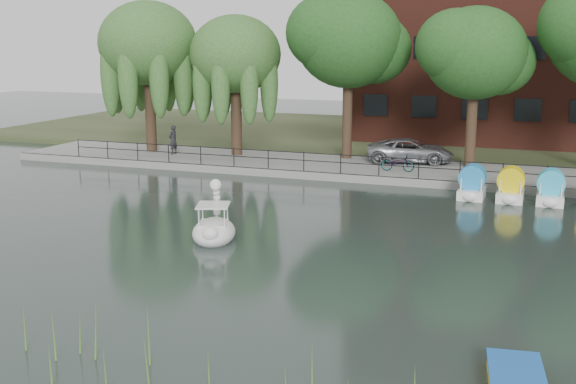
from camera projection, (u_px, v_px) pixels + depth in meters
The scene contains 17 objects.
ground_plane at pixel (235, 250), 24.98m from camera, with size 120.00×120.00×0.00m, color #313F3C.
promenade at pixel (354, 168), 39.63m from camera, with size 40.00×6.00×0.40m, color gray.
kerb at pixel (339, 178), 36.92m from camera, with size 40.00×0.25×0.40m, color gray.
land_strip at pixel (404, 136), 52.49m from camera, with size 60.00×22.00×0.36m, color #47512D.
railing at pixel (341, 159), 36.91m from camera, with size 32.00×0.05×1.00m.
apartment_building at pixel (512, 5), 48.19m from camera, with size 20.00×10.07×18.00m.
willow_left at pixel (148, 44), 43.06m from camera, with size 5.88×5.88×9.01m.
willow_mid at pixel (235, 55), 41.80m from camera, with size 5.32×5.32×8.15m.
broadleaf_center at pixel (349, 41), 40.37m from camera, with size 6.00×6.00×9.25m.
broadleaf_right at pixel (475, 54), 37.70m from camera, with size 5.40×5.40×8.32m.
minivan at pixel (410, 149), 40.06m from camera, with size 5.45×2.50×1.52m, color gray.
bicycle at pixel (398, 162), 37.51m from camera, with size 1.72×0.60×1.00m, color gray.
pedestrian at pixel (173, 138), 42.91m from camera, with size 0.71×0.48×1.98m, color black.
swan_boat at pixel (214, 227), 26.23m from camera, with size 2.28×2.84×2.10m.
pedal_boat_row at pixel (551, 190), 31.90m from camera, with size 7.95×1.70×1.40m.
yellow_rowboat at pixel (516, 380), 15.02m from camera, with size 1.41×2.35×0.41m.
reed_bank at pixel (138, 353), 15.46m from camera, with size 24.00×2.40×1.20m.
Camera 1 is at (9.97, -21.91, 7.20)m, focal length 45.00 mm.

